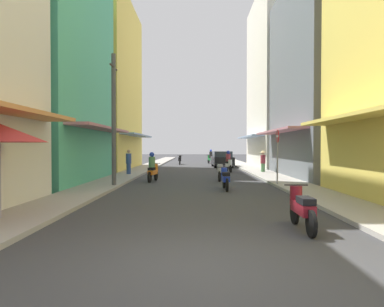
# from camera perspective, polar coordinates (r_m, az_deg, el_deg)

# --- Properties ---
(ground_plane) EXTENTS (117.78, 117.78, 0.00)m
(ground_plane) POSITION_cam_1_polar(r_m,az_deg,el_deg) (28.07, 0.87, -2.68)
(ground_plane) COLOR #38383A
(sidewalk_left) EXTENTS (1.82, 61.54, 0.12)m
(sidewalk_left) POSITION_cam_1_polar(r_m,az_deg,el_deg) (28.41, -8.21, -2.52)
(sidewalk_left) COLOR #9E9991
(sidewalk_left) RESTS_ON ground
(sidewalk_right) EXTENTS (1.82, 61.54, 0.12)m
(sidewalk_right) POSITION_cam_1_polar(r_m,az_deg,el_deg) (28.43, 9.95, -2.53)
(sidewalk_right) COLOR #ADA89E
(sidewalk_right) RESTS_ON ground
(building_left_mid) EXTENTS (7.05, 8.87, 17.74)m
(building_left_mid) POSITION_cam_1_polar(r_m,az_deg,el_deg) (20.68, -24.73, 20.82)
(building_left_mid) COLOR #4CB28C
(building_left_mid) RESTS_ON ground
(building_left_far) EXTENTS (7.05, 10.51, 13.70)m
(building_left_far) POSITION_cam_1_polar(r_m,az_deg,el_deg) (29.85, -15.74, 10.69)
(building_left_far) COLOR #EFD159
(building_left_far) RESTS_ON ground
(building_right_mid) EXTENTS (7.05, 9.61, 11.92)m
(building_right_mid) POSITION_cam_1_polar(r_m,az_deg,el_deg) (22.92, 22.84, 11.33)
(building_right_mid) COLOR slate
(building_right_mid) RESTS_ON ground
(building_right_far) EXTENTS (7.05, 10.61, 15.66)m
(building_right_far) POSITION_cam_1_polar(r_m,az_deg,el_deg) (33.63, 15.58, 11.29)
(building_right_far) COLOR silver
(building_right_far) RESTS_ON ground
(motorbike_silver) EXTENTS (0.65, 1.78, 0.96)m
(motorbike_silver) POSITION_cam_1_polar(r_m,az_deg,el_deg) (18.79, 4.89, -3.01)
(motorbike_silver) COLOR black
(motorbike_silver) RESTS_ON ground
(motorbike_blue) EXTENTS (0.55, 1.81, 0.96)m
(motorbike_blue) POSITION_cam_1_polar(r_m,az_deg,el_deg) (14.87, 5.54, -4.09)
(motorbike_blue) COLOR black
(motorbike_blue) RESTS_ON ground
(motorbike_orange) EXTENTS (0.57, 1.80, 1.58)m
(motorbike_orange) POSITION_cam_1_polar(r_m,az_deg,el_deg) (18.40, -6.53, -2.47)
(motorbike_orange) COLOR black
(motorbike_orange) RESTS_ON ground
(motorbike_black) EXTENTS (0.55, 1.81, 0.96)m
(motorbike_black) POSITION_cam_1_polar(r_m,az_deg,el_deg) (36.37, -2.03, -1.02)
(motorbike_black) COLOR black
(motorbike_black) RESTS_ON ground
(motorbike_white) EXTENTS (0.55, 1.81, 1.58)m
(motorbike_white) POSITION_cam_1_polar(r_m,az_deg,el_deg) (25.50, 6.11, -1.48)
(motorbike_white) COLOR black
(motorbike_white) RESTS_ON ground
(motorbike_green) EXTENTS (0.68, 1.77, 1.58)m
(motorbike_green) POSITION_cam_1_polar(r_m,az_deg,el_deg) (37.94, 3.06, -0.63)
(motorbike_green) COLOR black
(motorbike_green) RESTS_ON ground
(motorbike_maroon) EXTENTS (0.55, 1.81, 0.96)m
(motorbike_maroon) POSITION_cam_1_polar(r_m,az_deg,el_deg) (8.11, 17.73, -8.49)
(motorbike_maroon) COLOR black
(motorbike_maroon) RESTS_ON ground
(parked_car) EXTENTS (1.93, 4.17, 1.45)m
(parked_car) POSITION_cam_1_polar(r_m,az_deg,el_deg) (31.53, 5.01, -0.92)
(parked_car) COLOR black
(parked_car) RESTS_ON ground
(pedestrian_midway) EXTENTS (0.34, 0.34, 1.68)m
(pedestrian_midway) POSITION_cam_1_polar(r_m,az_deg,el_deg) (22.33, -10.47, -1.51)
(pedestrian_midway) COLOR #334C8C
(pedestrian_midway) RESTS_ON ground
(pedestrian_crossing) EXTENTS (0.44, 0.44, 1.62)m
(pedestrian_crossing) POSITION_cam_1_polar(r_m,az_deg,el_deg) (24.33, 11.70, -1.13)
(pedestrian_crossing) COLOR #598C59
(pedestrian_crossing) RESTS_ON ground
(utility_pole) EXTENTS (0.20, 1.20, 6.05)m
(utility_pole) POSITION_cam_1_polar(r_m,az_deg,el_deg) (16.01, -12.86, 5.56)
(utility_pole) COLOR #4C4C4F
(utility_pole) RESTS_ON ground
(street_sign_no_entry) EXTENTS (0.07, 0.60, 2.65)m
(street_sign_no_entry) POSITION_cam_1_polar(r_m,az_deg,el_deg) (16.54, 14.00, 0.61)
(street_sign_no_entry) COLOR gray
(street_sign_no_entry) RESTS_ON ground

